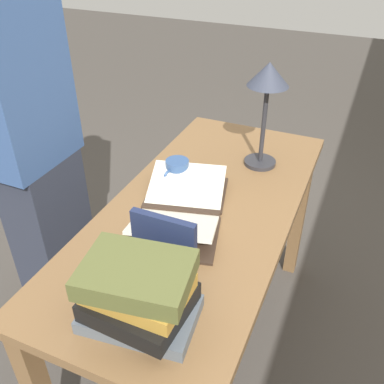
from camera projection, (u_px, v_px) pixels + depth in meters
ground_plane at (200, 344)px, 1.95m from camera, size 12.00×12.00×0.00m
reading_desk at (201, 232)px, 1.58m from camera, size 1.40×0.63×0.78m
open_book at (181, 208)px, 1.47m from camera, size 0.54×0.39×0.08m
book_stack_tall at (139, 294)px, 1.05m from camera, size 0.23×0.31×0.19m
book_standing_upright at (164, 249)px, 1.17m from camera, size 0.02×0.19×0.22m
reading_lamp at (268, 87)px, 1.58m from camera, size 0.16×0.16×0.42m
coffee_mug at (177, 171)px, 1.63m from camera, size 0.12×0.09×0.09m
person_reader at (34, 153)px, 1.65m from camera, size 0.36×0.22×1.75m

